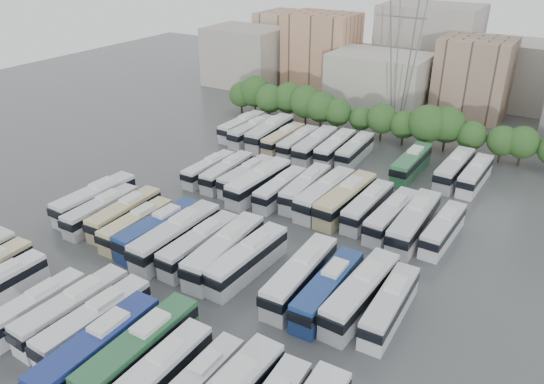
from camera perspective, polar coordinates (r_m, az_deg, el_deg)
The scene contains 46 objects.
ground at distance 68.06m, azimuth -2.95°, elevation -4.85°, with size 220.00×220.00×0.00m, color #424447.
tree_line at distance 101.43m, azimuth 9.49°, elevation 8.37°, with size 64.93×8.12×8.36m.
city_buildings at distance 129.24m, azimuth 12.85°, elevation 13.50°, with size 102.00×35.00×20.00m.
electricity_pylon at distance 103.91m, azimuth 14.23°, elevation 16.43°, with size 9.00×6.91×33.83m.
bus_r0_s4 at distance 58.37m, azimuth -24.27°, elevation -11.39°, with size 2.69×11.29×3.53m.
bus_r0_s5 at distance 56.59m, azimuth -20.63°, elevation -11.71°, with size 3.17×12.42×3.87m.
bus_r0_s6 at distance 54.30m, azimuth -18.52°, elevation -13.13°, with size 3.11×12.45×3.88m.
bus_r0_s7 at distance 51.03m, azimuth -18.27°, elevation -15.80°, with size 3.10×13.46×4.21m.
bus_r0_s8 at distance 50.00m, azimuth -14.06°, elevation -16.20°, with size 2.95×13.29×4.17m.
bus_r0_s9 at distance 47.63m, azimuth -12.35°, elevation -18.86°, with size 2.72×12.19×3.82m.
bus_r1_s0 at distance 76.94m, azimuth -18.50°, elevation -0.71°, with size 3.10×12.90×4.03m.
bus_r1_s1 at distance 73.91m, azimuth -17.85°, elevation -1.90°, with size 2.78×11.77×3.68m.
bus_r1_s2 at distance 72.22m, azimuth -15.53°, elevation -2.24°, with size 3.04×11.90×3.71m.
bus_r1_s3 at distance 69.32m, azimuth -14.34°, elevation -3.43°, with size 2.56×11.35×3.56m.
bus_r1_s4 at distance 67.26m, azimuth -12.08°, elevation -3.93°, with size 3.35×12.85×4.00m.
bus_r1_s5 at distance 65.10m, azimuth -10.26°, elevation -4.69°, with size 3.12×13.73×4.30m.
bus_r1_s6 at distance 63.43m, azimuth -7.76°, elevation -5.60°, with size 2.95×12.45×3.89m.
bus_r1_s7 at distance 61.67m, azimuth -5.12°, elevation -6.28°, with size 3.62×13.57×4.22m.
bus_r1_s8 at distance 60.21m, azimuth -2.68°, elevation -7.22°, with size 3.33×12.78×3.98m.
bus_r1_s10 at distance 57.47m, azimuth 3.06°, elevation -8.97°, with size 3.30×13.23×4.12m.
bus_r1_s11 at distance 55.93m, azimuth 6.04°, elevation -10.36°, with size 2.80×12.48×3.91m.
bus_r1_s12 at distance 55.66m, azimuth 9.53°, elevation -10.67°, with size 3.50×13.34×4.15m.
bus_r1_s13 at distance 55.03m, azimuth 12.58°, elevation -11.79°, with size 2.88×11.75×3.67m.
bus_r2_s2 at distance 83.60m, azimuth -6.80°, elevation 2.49°, with size 2.56×10.82×3.38m.
bus_r2_s3 at distance 82.03m, azimuth -4.85°, elevation 2.19°, with size 2.93×11.57×3.60m.
bus_r2_s4 at distance 80.39m, azimuth -2.76°, elevation 1.74°, with size 2.92×11.65×3.63m.
bus_r2_s5 at distance 77.75m, azimuth -1.41°, elevation 1.07°, with size 3.47×13.21×4.11m.
bus_r2_s6 at distance 76.38m, azimuth 0.91°, elevation 0.37°, with size 2.49×11.39×3.57m.
bus_r2_s7 at distance 76.46m, azimuth 3.62°, elevation 0.45°, with size 3.27×12.36×3.84m.
bus_r2_s8 at distance 74.62m, azimuth 5.72°, elevation -0.19°, with size 3.30×13.29×4.14m.
bus_r2_s9 at distance 73.47m, azimuth 7.94°, elevation -0.73°, with size 3.64×13.66×4.24m.
bus_r2_s10 at distance 72.50m, azimuth 10.25°, elevation -1.50°, with size 2.91×12.10×3.78m.
bus_r2_s11 at distance 70.64m, azimuth 12.72°, elevation -2.50°, with size 3.27×12.43×3.86m.
bus_r2_s12 at distance 69.31m, azimuth 15.02°, elevation -3.17°, with size 3.14×13.72×4.30m.
bus_r2_s13 at distance 69.58m, azimuth 17.94°, elevation -3.81°, with size 2.89×11.49×3.58m.
bus_r3_s0 at distance 101.28m, azimuth -3.24°, elevation 7.08°, with size 2.84×12.07×3.77m.
bus_r3_s1 at distance 98.58m, azimuth -2.09°, elevation 6.56°, with size 3.12×12.22×3.81m.
bus_r3_s2 at distance 97.31m, azimuth -0.22°, elevation 6.44°, with size 3.63×13.61×4.23m.
bus_r3_s3 at distance 95.03m, azimuth 1.24°, elevation 5.74°, with size 2.61×11.50×3.60m.
bus_r3_s4 at distance 93.39m, azimuth 2.83°, elevation 5.35°, with size 2.77×11.66×3.64m.
bus_r3_s5 at distance 91.67m, azimuth 4.68°, elevation 5.01°, with size 3.40×13.07×4.06m.
bus_r3_s6 at distance 91.30m, azimuth 6.81°, elevation 4.76°, with size 3.24×12.44×3.87m.
bus_r3_s7 at distance 90.92m, azimuth 8.91°, elevation 4.47°, with size 3.05×11.92×3.71m.
bus_r3_s10 at distance 87.18m, azimuth 14.74°, elevation 3.01°, with size 2.86×12.61×3.95m.
bus_r3_s12 at distance 87.00m, azimuth 19.01°, elevation 2.37°, with size 3.24×12.80×3.99m.
bus_r3_s13 at distance 86.29m, azimuth 21.01°, elevation 1.73°, with size 2.91×11.83×3.69m.
Camera 1 is at (33.52, -47.62, 35.22)m, focal length 35.00 mm.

